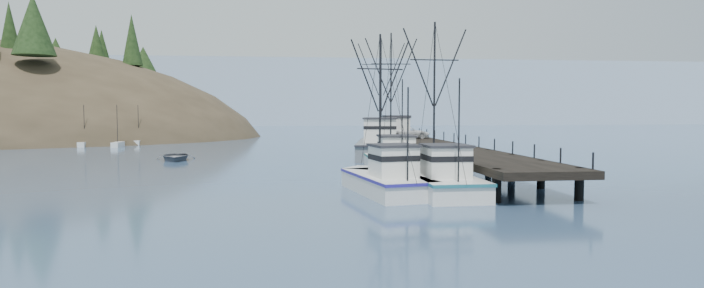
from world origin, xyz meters
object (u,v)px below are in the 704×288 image
at_px(pier, 443,149).
at_px(trawler_mid, 385,180).
at_px(pickup_truck, 409,133).
at_px(motorboat, 175,160).
at_px(work_vessel, 381,146).
at_px(trawler_near, 438,180).
at_px(trawler_far, 393,162).
at_px(pier_shed, 396,127).

bearing_deg(pier, trawler_mid, -118.82).
bearing_deg(pier, pickup_truck, 90.24).
bearing_deg(motorboat, work_vessel, -3.59).
bearing_deg(trawler_near, pier, 72.53).
height_order(work_vessel, pickup_truck, work_vessel).
relative_size(trawler_far, motorboat, 2.21).
bearing_deg(motorboat, trawler_mid, -62.35).
height_order(pier_shed, motorboat, pier_shed).
xyz_separation_m(trawler_far, pickup_truck, (5.42, 17.22, 1.87)).
distance_m(trawler_far, motorboat, 25.06).
bearing_deg(motorboat, pier_shed, 3.03).
relative_size(pier_shed, motorboat, 0.55).
relative_size(trawler_mid, work_vessel, 0.63).
relative_size(trawler_far, pier_shed, 4.00).
height_order(trawler_far, pier_shed, trawler_far).
xyz_separation_m(pier, trawler_far, (-5.48, -2.82, -0.87)).
relative_size(pier, motorboat, 7.62).
distance_m(trawler_near, motorboat, 34.01).
bearing_deg(motorboat, pickup_truck, 0.88).
height_order(trawler_near, work_vessel, work_vessel).
bearing_deg(pier, trawler_near, -107.47).
bearing_deg(trawler_mid, trawler_far, 76.58).
distance_m(work_vessel, pickup_truck, 4.87).
xyz_separation_m(trawler_mid, motorboat, (-18.45, 25.54, -0.82)).
distance_m(pier, work_vessel, 12.62).
bearing_deg(pier_shed, trawler_mid, -102.87).
distance_m(work_vessel, motorboat, 23.03).
xyz_separation_m(pier, motorboat, (-26.93, 10.11, -1.69)).
bearing_deg(work_vessel, pier, -71.45).
relative_size(trawler_near, pickup_truck, 2.35).
relative_size(pier_shed, pickup_truck, 0.64).
bearing_deg(trawler_mid, pier, 61.18).
bearing_deg(trawler_far, trawler_near, -87.87).
height_order(trawler_near, pickup_truck, trawler_near).
xyz_separation_m(trawler_far, pier_shed, (3.98, 17.98, 2.60)).
height_order(trawler_mid, pickup_truck, trawler_mid).
bearing_deg(pickup_truck, trawler_far, 167.78).
height_order(pier, trawler_mid, trawler_mid).
xyz_separation_m(trawler_near, pickup_truck, (4.93, 30.26, 1.87)).
distance_m(trawler_near, trawler_mid, 3.52).
xyz_separation_m(work_vessel, pickup_truck, (3.95, 2.44, 1.47)).
height_order(work_vessel, motorboat, work_vessel).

